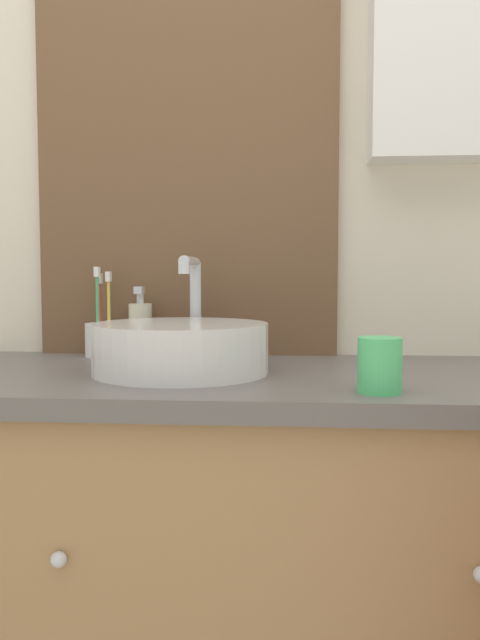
{
  "coord_description": "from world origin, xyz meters",
  "views": [
    {
      "loc": [
        0.03,
        -0.81,
        1.05
      ],
      "look_at": [
        -0.05,
        0.28,
        0.97
      ],
      "focal_mm": 35.0,
      "sensor_mm": 36.0,
      "label": 1
    }
  ],
  "objects_px": {
    "sink_basin": "(182,346)",
    "drinking_cup": "(380,365)",
    "soap_dispenser": "(140,329)",
    "toothbrush_holder": "(101,336)"
  },
  "relations": [
    {
      "from": "drinking_cup",
      "to": "toothbrush_holder",
      "type": "bearing_deg",
      "value": 144.72
    },
    {
      "from": "sink_basin",
      "to": "toothbrush_holder",
      "type": "bearing_deg",
      "value": 135.35
    },
    {
      "from": "sink_basin",
      "to": "drinking_cup",
      "type": "relative_size",
      "value": 4.39
    },
    {
      "from": "soap_dispenser",
      "to": "drinking_cup",
      "type": "xyz_separation_m",
      "value": [
        0.46,
        -0.4,
        -0.02
      ]
    },
    {
      "from": "toothbrush_holder",
      "to": "drinking_cup",
      "type": "height_order",
      "value": "toothbrush_holder"
    },
    {
      "from": "toothbrush_holder",
      "to": "drinking_cup",
      "type": "relative_size",
      "value": 2.33
    },
    {
      "from": "sink_basin",
      "to": "toothbrush_holder",
      "type": "height_order",
      "value": "sink_basin"
    },
    {
      "from": "soap_dispenser",
      "to": "drinking_cup",
      "type": "relative_size",
      "value": 1.83
    },
    {
      "from": "sink_basin",
      "to": "drinking_cup",
      "type": "xyz_separation_m",
      "value": [
        0.33,
        -0.17,
        -0.01
      ]
    },
    {
      "from": "toothbrush_holder",
      "to": "soap_dispenser",
      "type": "bearing_deg",
      "value": 7.45
    }
  ]
}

